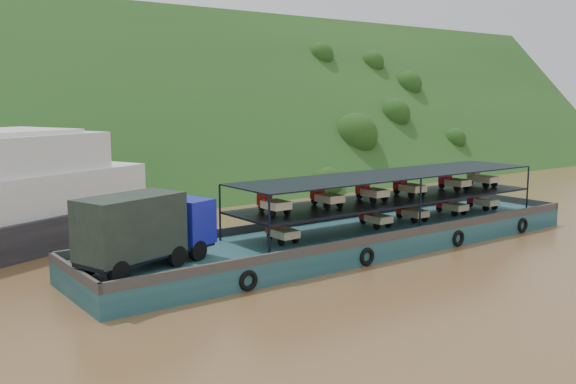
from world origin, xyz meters
TOP-DOWN VIEW (x-y plane):
  - ground at (0.00, 0.00)m, footprint 160.00×160.00m
  - hillside at (0.00, 36.00)m, footprint 140.00×39.60m
  - cargo_barge at (-2.20, -1.90)m, footprint 35.11×7.18m

SIDE VIEW (x-z plane):
  - ground at x=0.00m, z-range 0.00..0.00m
  - hillside at x=0.00m, z-range -19.80..19.80m
  - cargo_barge at x=-2.20m, z-range -1.22..3.66m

